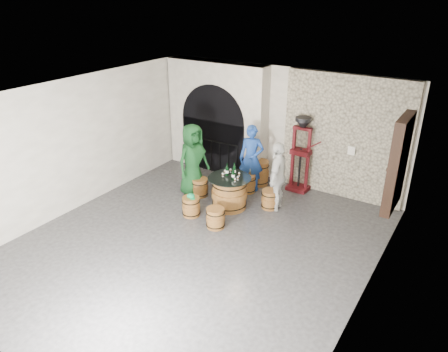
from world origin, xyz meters
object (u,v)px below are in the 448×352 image
Objects in this scene: barrel_stool_left at (200,187)px; wine_bottle_center at (233,174)px; person_blue at (251,158)px; person_white at (278,176)px; barrel_stool_far at (248,184)px; barrel_stool_near_left at (191,206)px; barrel_table at (229,193)px; barrel_stool_right at (270,199)px; side_barrel at (260,173)px; barrel_stool_near_right at (216,218)px; wine_bottle_left at (227,170)px; person_green at (193,160)px; wine_bottle_right at (234,170)px; corking_press at (301,149)px.

wine_bottle_center reaches higher than barrel_stool_left.
person_white is at bearing -46.52° from person_blue.
barrel_stool_far and barrel_stool_near_left have the same top height.
barrel_stool_left is at bearing 172.29° from barrel_table.
barrel_stool_left is at bearing -148.56° from person_blue.
side_barrel is (-0.88, 1.08, 0.11)m from barrel_stool_right.
side_barrel reaches higher than barrel_stool_near_right.
barrel_stool_near_left is at bearing -116.11° from wine_bottle_left.
person_white is at bearing 42.64° from barrel_stool_near_left.
person_green reaches higher than barrel_stool_near_left.
barrel_table is 3.30× the size of wine_bottle_right.
barrel_stool_far is at bearing -94.23° from side_barrel.
corking_press is at bearing 13.65° from person_blue.
person_blue is (-0.30, 2.19, 0.66)m from barrel_stool_near_right.
person_green is at bearing 171.03° from wine_bottle_center.
wine_bottle_right is (-0.12, 0.25, 0.00)m from wine_bottle_center.
corking_press is at bearing 14.04° from side_barrel.
barrel_stool_near_right is 1.88m from person_white.
person_white is at bearing -66.55° from person_green.
person_blue is at bearing 48.66° from barrel_stool_left.
person_green is 5.93× the size of wine_bottle_left.
person_blue reaches higher than wine_bottle_center.
person_green is at bearing -170.29° from barrel_stool_right.
wine_bottle_center is (0.70, 0.79, 0.71)m from barrel_stool_near_left.
side_barrel is at bearing 55.91° from barrel_stool_left.
wine_bottle_center is (-0.10, 0.94, 0.71)m from barrel_stool_near_right.
barrel_stool_near_right is 2.00m from person_green.
person_blue is at bearing 97.78° from barrel_stool_near_right.
barrel_stool_right is at bearing -27.91° from barrel_stool_far.
person_white reaches higher than wine_bottle_left.
barrel_stool_far is at bearing -119.70° from person_white.
wine_bottle_center is (1.14, -0.18, 0.71)m from barrel_stool_left.
corking_press is at bearing 82.32° from barrel_stool_right.
person_green is at bearing -141.53° from corking_press.
wine_bottle_left is at bearing 153.82° from wine_bottle_center.
wine_bottle_right is at bearing -85.37° from barrel_stool_far.
side_barrel is (-0.25, 2.59, 0.11)m from barrel_stool_near_right.
side_barrel reaches higher than barrel_stool_left.
barrel_table is 3.30× the size of wine_bottle_left.
barrel_stool_near_left is 1.50× the size of wine_bottle_left.
person_white is at bearing -20.98° from barrel_stool_far.
wine_bottle_left is 0.28m from wine_bottle_center.
barrel_stool_near_left is 1.28m from wine_bottle_center.
barrel_stool_far is 0.25× the size of person_green.
barrel_stool_near_left is 1.39m from wine_bottle_right.
barrel_table is 0.56× the size of person_green.
person_white reaches higher than wine_bottle_right.
side_barrel is at bearing -143.33° from person_white.
person_green is (-0.22, 0.03, 0.72)m from barrel_stool_left.
barrel_stool_near_right is at bearing -76.53° from barrel_table.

